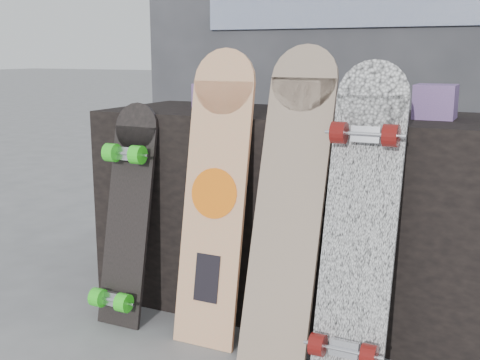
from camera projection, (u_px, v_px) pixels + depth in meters
The scene contains 10 objects.
ground at pixel (249, 358), 2.06m from camera, with size 60.00×60.00×0.00m, color slate.
vendor_table at pixel (301, 212), 2.42m from camera, with size 1.60×0.60×0.80m, color black.
booth at pixel (361, 38), 3.03m from camera, with size 2.40×0.22×2.20m.
merch_box_purple at pixel (217, 95), 2.58m from camera, with size 0.18×0.12×0.10m, color #563C7B.
merch_box_small at pixel (435, 102), 2.12m from camera, with size 0.14×0.14×0.12m, color #563C7B.
merch_box_flat at pixel (308, 103), 2.42m from camera, with size 0.22×0.10×0.06m, color #D1B78C.
longboard_geisha at pixel (215, 189), 2.14m from camera, with size 0.24×0.22×1.05m.
longboard_celtic at pixel (291, 194), 2.02m from camera, with size 0.24×0.33×1.06m.
longboard_cascadia at pixel (360, 219), 1.88m from camera, with size 0.23×0.32×1.01m.
skateboard_dark at pixel (126, 213), 2.29m from camera, with size 0.19×0.27×0.84m.
Camera 1 is at (0.79, -1.72, 1.03)m, focal length 45.00 mm.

